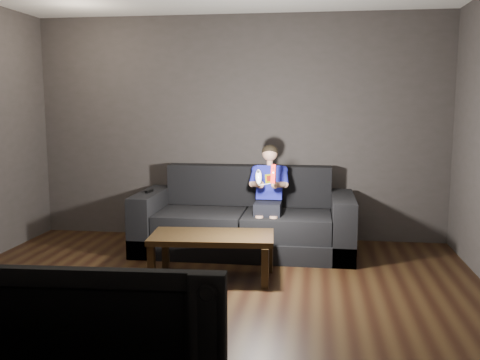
# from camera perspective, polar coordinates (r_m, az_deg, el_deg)

# --- Properties ---
(floor) EXTENTS (5.00, 5.00, 0.00)m
(floor) POSITION_cam_1_polar(r_m,az_deg,el_deg) (4.38, -4.92, -13.95)
(floor) COLOR black
(floor) RESTS_ON ground
(back_wall) EXTENTS (5.00, 0.04, 2.70)m
(back_wall) POSITION_cam_1_polar(r_m,az_deg,el_deg) (6.52, -0.14, 5.55)
(back_wall) COLOR #363230
(back_wall) RESTS_ON ground
(front_wall) EXTENTS (5.00, 0.04, 2.70)m
(front_wall) POSITION_cam_1_polar(r_m,az_deg,el_deg) (1.75, -24.12, -2.32)
(front_wall) COLOR #363230
(front_wall) RESTS_ON ground
(sofa) EXTENTS (2.40, 1.04, 0.93)m
(sofa) POSITION_cam_1_polar(r_m,az_deg,el_deg) (6.03, 0.53, -4.73)
(sofa) COLOR black
(sofa) RESTS_ON floor
(child) EXTENTS (0.42, 0.52, 1.04)m
(child) POSITION_cam_1_polar(r_m,az_deg,el_deg) (5.84, 3.09, -0.80)
(child) COLOR black
(child) RESTS_ON sofa
(wii_remote_red) EXTENTS (0.05, 0.08, 0.20)m
(wii_remote_red) POSITION_cam_1_polar(r_m,az_deg,el_deg) (5.41, 3.58, 0.65)
(wii_remote_red) COLOR red
(wii_remote_red) RESTS_ON child
(nunchuk_white) EXTENTS (0.09, 0.11, 0.17)m
(nunchuk_white) POSITION_cam_1_polar(r_m,az_deg,el_deg) (5.43, 2.00, 0.33)
(nunchuk_white) COLOR white
(nunchuk_white) RESTS_ON child
(wii_remote_black) EXTENTS (0.06, 0.15, 0.03)m
(wii_remote_black) POSITION_cam_1_polar(r_m,az_deg,el_deg) (6.10, -9.68, -1.18)
(wii_remote_black) COLOR black
(wii_remote_black) RESTS_ON sofa
(coffee_table) EXTENTS (1.20, 0.67, 0.42)m
(coffee_table) POSITION_cam_1_polar(r_m,az_deg,el_deg) (5.09, -2.98, -6.44)
(coffee_table) COLOR black
(coffee_table) RESTS_ON floor
(tv) EXTENTS (1.10, 0.20, 0.63)m
(tv) POSITION_cam_1_polar(r_m,az_deg,el_deg) (2.05, -17.08, -16.49)
(tv) COLOR black
(tv) RESTS_ON media_console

